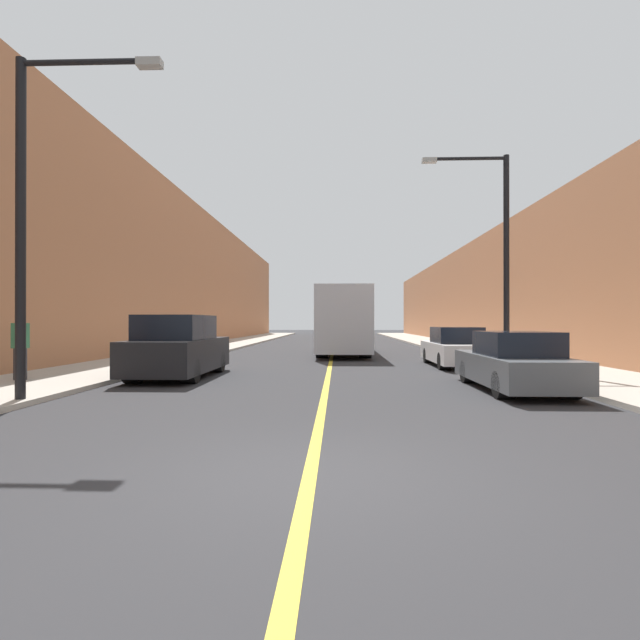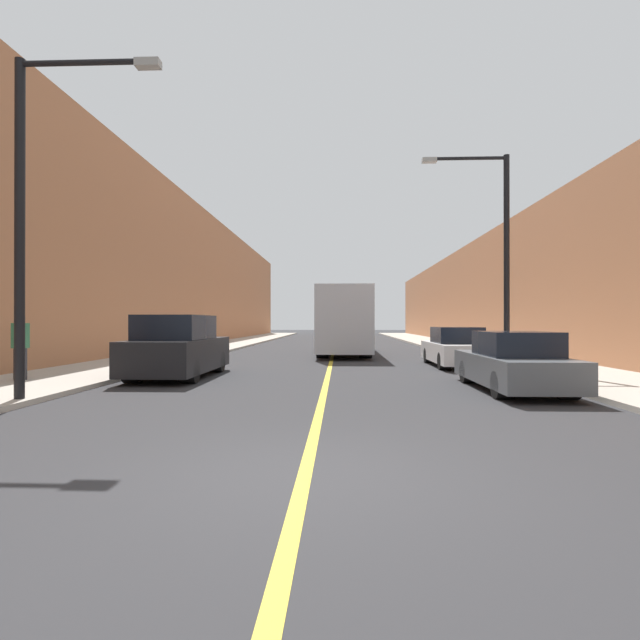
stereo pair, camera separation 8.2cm
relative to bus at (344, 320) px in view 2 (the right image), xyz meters
The scene contains 13 objects.
ground_plane 21.29m from the bus, 91.52° to the right, with size 200.00×200.00×0.00m, color #2D2D30.
sidewalk_left 12.22m from the bus, 133.39° to the left, with size 3.79×72.00×0.12m, color #B2AA9E.
sidewalk_right 11.48m from the bus, 50.74° to the left, with size 3.79×72.00×0.12m, color #B2AA9E.
building_row_left 15.39m from the bus, 144.24° to the left, with size 4.00×72.00×10.06m, color #B2724C.
building_row_right 14.27m from the bus, 38.43° to the left, with size 4.00×72.00×7.35m, color #B2724C.
road_center_line 8.99m from the bus, 93.66° to the left, with size 0.16×72.00×0.01m, color gold.
bus is the anchor object (origin of this frame).
parked_suv_left 12.67m from the bus, 113.87° to the right, with size 2.01×4.92×1.89m.
car_right_near 14.74m from the bus, 73.87° to the right, with size 1.79×4.65×1.46m.
car_right_mid 8.62m from the bus, 60.61° to the right, with size 1.80×4.73×1.50m.
street_lamp_left 18.00m from the bus, 111.07° to the right, with size 3.01×0.24×6.94m.
street_lamp_right 10.81m from the bus, 59.64° to the right, with size 3.01×0.24×7.36m.
pedestrian 16.06m from the bus, 123.47° to the right, with size 0.39×0.25×1.79m.
Camera 2 is at (0.39, -5.34, 1.69)m, focal length 28.00 mm.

